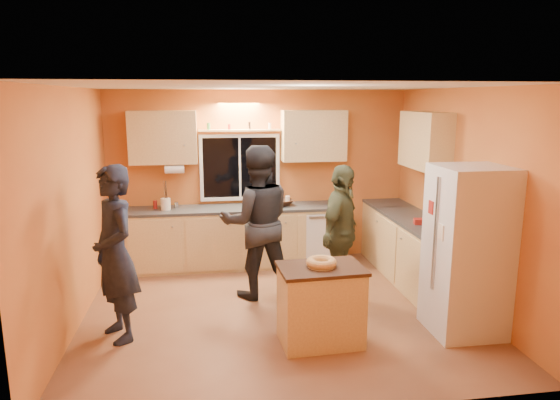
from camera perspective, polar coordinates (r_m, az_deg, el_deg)
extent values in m
plane|color=brown|center=(6.07, -0.13, -12.52)|extent=(4.50, 4.50, 0.00)
cube|color=orange|center=(7.62, -2.35, 2.69)|extent=(4.50, 0.04, 2.60)
cube|color=orange|center=(3.76, 4.36, -6.74)|extent=(4.50, 0.04, 2.60)
cube|color=orange|center=(5.79, -22.76, -1.09)|extent=(0.04, 4.00, 2.60)
cube|color=orange|center=(6.39, 20.25, 0.23)|extent=(0.04, 4.00, 2.60)
cube|color=white|center=(5.54, -0.15, 12.84)|extent=(4.50, 4.00, 0.02)
cube|color=black|center=(7.55, -4.61, 3.73)|extent=(1.10, 0.02, 0.90)
cube|color=white|center=(7.54, -4.60, 3.72)|extent=(1.20, 0.04, 1.00)
cube|color=tan|center=(7.36, -13.23, 6.98)|extent=(0.95, 0.33, 0.75)
cube|color=tan|center=(7.51, 3.88, 7.34)|extent=(0.95, 0.33, 0.75)
cube|color=tan|center=(6.94, 16.25, 6.56)|extent=(0.33, 1.00, 0.75)
cylinder|color=silver|center=(7.28, -11.96, 3.46)|extent=(0.27, 0.12, 0.12)
cube|color=tan|center=(7.48, -4.71, -4.34)|extent=(3.20, 0.60, 0.86)
cube|color=#282B2D|center=(7.37, -4.77, -0.97)|extent=(3.24, 0.62, 0.04)
cube|color=tan|center=(7.96, 12.07, -3.58)|extent=(0.60, 0.60, 0.86)
cube|color=#282B2D|center=(7.86, 12.21, -0.41)|extent=(0.62, 0.62, 0.04)
cube|color=tan|center=(6.90, 15.56, -6.12)|extent=(0.60, 1.80, 0.86)
cube|color=#282B2D|center=(6.78, 15.77, -2.50)|extent=(0.62, 1.84, 0.04)
cube|color=silver|center=(5.63, 20.62, -5.47)|extent=(0.72, 0.70, 1.80)
cube|color=tan|center=(5.22, 4.67, -12.00)|extent=(0.84, 0.58, 0.79)
cube|color=black|center=(5.07, 4.74, -7.80)|extent=(0.88, 0.62, 0.04)
torus|color=#B67F4A|center=(5.05, 4.75, -7.12)|extent=(0.31, 0.31, 0.09)
imported|color=black|center=(5.39, -18.34, -5.87)|extent=(0.71, 0.80, 1.83)
imported|color=black|center=(6.22, -2.66, -2.55)|extent=(0.97, 0.77, 1.92)
imported|color=#363E27|center=(6.16, 6.95, -3.84)|extent=(0.91, 1.06, 1.70)
imported|color=black|center=(7.46, 0.07, -0.27)|extent=(0.46, 0.46, 0.09)
cylinder|color=beige|center=(7.33, -12.94, -0.46)|extent=(0.14, 0.14, 0.17)
imported|color=gray|center=(6.46, 17.16, -1.60)|extent=(0.30, 0.27, 0.32)
cube|color=maroon|center=(6.60, 15.76, -2.38)|extent=(0.18, 0.15, 0.07)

